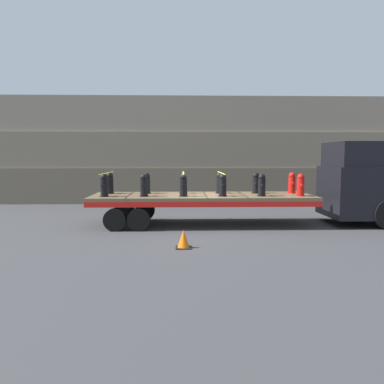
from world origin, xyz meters
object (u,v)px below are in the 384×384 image
(flatbed_trailer, at_px, (187,200))
(fire_hydrant_black_near_1, at_px, (144,186))
(fire_hydrant_black_near_2, at_px, (183,185))
(fire_hydrant_red_far_5, at_px, (292,183))
(fire_hydrant_black_near_0, at_px, (104,186))
(fire_hydrant_black_near_4, at_px, (262,185))
(fire_hydrant_black_near_3, at_px, (223,185))
(fire_hydrant_black_far_3, at_px, (220,183))
(truck_cab, at_px, (363,183))
(fire_hydrant_black_far_0, at_px, (110,183))
(fire_hydrant_black_far_1, at_px, (147,183))
(fire_hydrant_red_near_5, at_px, (301,185))
(fire_hydrant_black_far_4, at_px, (256,183))
(traffic_cone, at_px, (183,239))
(fire_hydrant_black_far_2, at_px, (183,183))

(flatbed_trailer, relative_size, fire_hydrant_black_near_1, 10.12)
(flatbed_trailer, relative_size, fire_hydrant_black_near_2, 10.12)
(fire_hydrant_red_far_5, bearing_deg, fire_hydrant_black_near_2, -165.83)
(fire_hydrant_black_near_0, height_order, fire_hydrant_black_near_4, same)
(fire_hydrant_black_near_0, height_order, fire_hydrant_black_near_3, same)
(fire_hydrant_black_far_3, bearing_deg, fire_hydrant_black_near_3, -90.00)
(truck_cab, bearing_deg, fire_hydrant_black_far_0, 176.82)
(fire_hydrant_black_far_1, xyz_separation_m, fire_hydrant_red_near_5, (6.00, -1.14, 0.00))
(truck_cab, height_order, fire_hydrant_black_far_4, truck_cab)
(truck_cab, relative_size, traffic_cone, 6.07)
(truck_cab, bearing_deg, fire_hydrant_black_near_4, -172.33)
(fire_hydrant_red_far_5, bearing_deg, fire_hydrant_black_far_1, 180.00)
(fire_hydrant_black_far_2, bearing_deg, fire_hydrant_black_far_0, 180.00)
(flatbed_trailer, height_order, fire_hydrant_black_far_2, fire_hydrant_black_far_2)
(fire_hydrant_black_far_4, xyz_separation_m, traffic_cone, (-3.02, -4.37, -1.36))
(fire_hydrant_black_far_4, bearing_deg, fire_hydrant_red_far_5, 0.00)
(fire_hydrant_black_far_3, distance_m, fire_hydrant_black_near_4, 1.88)
(flatbed_trailer, height_order, fire_hydrant_red_near_5, fire_hydrant_red_near_5)
(fire_hydrant_black_near_2, bearing_deg, fire_hydrant_black_near_3, 0.00)
(fire_hydrant_black_far_3, height_order, fire_hydrant_black_near_4, same)
(fire_hydrant_red_near_5, bearing_deg, truck_cab, 11.80)
(truck_cab, xyz_separation_m, fire_hydrant_black_far_1, (-8.71, 0.57, -0.02))
(flatbed_trailer, relative_size, fire_hydrant_red_near_5, 10.12)
(fire_hydrant_black_near_4, xyz_separation_m, fire_hydrant_black_far_4, (0.00, 1.14, 0.00))
(fire_hydrant_black_near_3, distance_m, fire_hydrant_black_near_4, 1.50)
(flatbed_trailer, relative_size, fire_hydrant_black_far_4, 10.12)
(fire_hydrant_black_far_1, xyz_separation_m, fire_hydrant_black_far_3, (3.00, 0.00, 0.00))
(fire_hydrant_black_near_3, bearing_deg, fire_hydrant_black_far_4, 37.15)
(fire_hydrant_black_far_2, bearing_deg, traffic_cone, -90.30)
(fire_hydrant_black_near_1, xyz_separation_m, fire_hydrant_red_far_5, (6.00, 1.14, 0.00))
(fire_hydrant_black_near_0, xyz_separation_m, fire_hydrant_red_far_5, (7.50, 1.14, 0.00))
(fire_hydrant_black_near_1, xyz_separation_m, fire_hydrant_black_near_4, (4.50, 0.00, 0.00))
(traffic_cone, bearing_deg, fire_hydrant_red_near_5, 35.59)
(fire_hydrant_black_near_2, relative_size, fire_hydrant_black_near_3, 1.00)
(fire_hydrant_black_near_2, relative_size, fire_hydrant_black_far_3, 1.00)
(fire_hydrant_black_near_4, height_order, fire_hydrant_black_far_4, same)
(truck_cab, distance_m, fire_hydrant_black_far_2, 7.24)
(fire_hydrant_black_far_1, relative_size, fire_hydrant_black_far_3, 1.00)
(truck_cab, bearing_deg, fire_hydrant_black_far_2, 175.50)
(truck_cab, height_order, fire_hydrant_black_near_0, truck_cab)
(fire_hydrant_black_near_4, xyz_separation_m, fire_hydrant_red_near_5, (1.50, 0.00, 0.00))
(fire_hydrant_black_near_4, height_order, traffic_cone, fire_hydrant_black_near_4)
(fire_hydrant_black_near_2, xyz_separation_m, fire_hydrant_black_far_2, (0.00, 1.14, 0.00))
(fire_hydrant_black_near_1, height_order, fire_hydrant_black_far_1, same)
(fire_hydrant_black_near_1, distance_m, fire_hydrant_black_near_2, 1.50)
(truck_cab, relative_size, fire_hydrant_black_far_3, 3.82)
(fire_hydrant_black_far_0, xyz_separation_m, fire_hydrant_red_far_5, (7.50, 0.00, 0.00))
(fire_hydrant_black_near_1, xyz_separation_m, fire_hydrant_black_far_1, (0.00, 1.14, 0.00))
(fire_hydrant_black_near_3, bearing_deg, truck_cab, 5.67)
(flatbed_trailer, relative_size, traffic_cone, 16.09)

